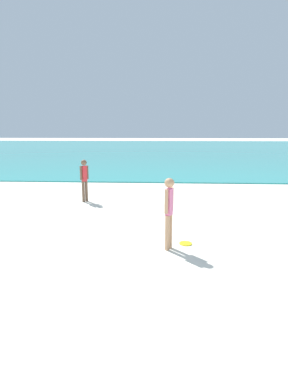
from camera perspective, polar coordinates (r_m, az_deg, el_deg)
water at (r=45.32m, az=2.45°, el=8.05°), size 160.00×60.00×0.06m
person_standing at (r=6.77m, az=4.61°, el=-3.19°), size 0.21×0.34×1.59m
frisbee at (r=7.36m, az=7.65°, el=-9.35°), size 0.29×0.29×0.03m
person_distant at (r=11.53m, az=-10.89°, el=2.54°), size 0.26×0.29×1.55m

